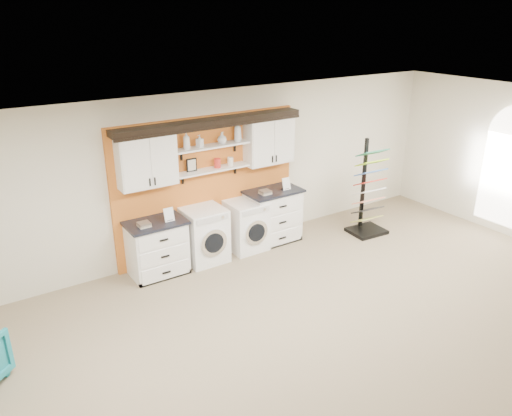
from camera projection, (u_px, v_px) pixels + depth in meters
floor at (371, 373)px, 5.89m from camera, size 10.00×10.00×0.00m
ceiling at (396, 142)px, 4.86m from camera, size 10.00×10.00×0.00m
wall_back at (207, 174)px, 8.48m from camera, size 10.00×0.00×10.00m
accent_panel at (208, 186)px, 8.52m from camera, size 3.40×0.07×2.40m
upper_cabinet_left at (146, 160)px, 7.56m from camera, size 0.90×0.35×0.84m
upper_cabinet_right at (269, 140)px, 8.72m from camera, size 0.90×0.35×0.84m
shelf_lower at (212, 170)px, 8.27m from camera, size 1.32×0.28×0.03m
shelf_upper at (211, 146)px, 8.13m from camera, size 1.32×0.28×0.03m
crown_molding at (210, 122)px, 7.99m from camera, size 3.30×0.41×0.13m
window_arched at (512, 164)px, 9.07m from camera, size 0.06×1.10×2.25m
picture_frame at (192, 165)px, 8.09m from camera, size 0.18×0.02×0.22m
canister_red at (217, 163)px, 8.29m from camera, size 0.11×0.11×0.16m
canister_cream at (230, 161)px, 8.42m from camera, size 0.10×0.10×0.14m
base_cabinet_left at (157, 248)px, 7.97m from camera, size 0.93×0.66×0.92m
base_cabinet_right at (273, 216)px, 9.11m from camera, size 1.02×0.66×0.99m
washer at (204, 235)px, 8.40m from camera, size 0.67×0.71×0.94m
dryer at (246, 225)px, 8.83m from camera, size 0.64×0.71×0.89m
sample_rack at (368, 205)px, 9.44m from camera, size 0.70×0.60×1.81m
soap_bottle_a at (186, 140)px, 7.84m from camera, size 0.14×0.14×0.28m
soap_bottle_b at (200, 141)px, 7.98m from camera, size 0.12×0.12×0.20m
soap_bottle_c at (222, 138)px, 8.19m from camera, size 0.20×0.20×0.19m
soap_bottle_d at (238, 131)px, 8.32m from camera, size 0.17×0.17×0.33m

